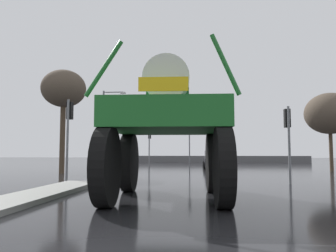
% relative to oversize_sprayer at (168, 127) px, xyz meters
% --- Properties ---
extents(ground_plane, '(120.00, 120.00, 0.00)m').
position_rel_oversize_sprayer_xyz_m(ground_plane, '(0.66, 11.51, -2.18)').
color(ground_plane, black).
extents(median_island, '(1.48, 10.65, 0.15)m').
position_rel_oversize_sprayer_xyz_m(median_island, '(-4.11, -1.22, -2.11)').
color(median_island, gray).
rests_on(median_island, ground).
extents(oversize_sprayer, '(4.06, 5.59, 4.45)m').
position_rel_oversize_sprayer_xyz_m(oversize_sprayer, '(0.00, 0.00, 0.00)').
color(oversize_sprayer, black).
rests_on(oversize_sprayer, ground).
extents(sedan_ahead, '(1.93, 4.13, 1.52)m').
position_rel_oversize_sprayer_xyz_m(sedan_ahead, '(2.28, 18.47, -1.47)').
color(sedan_ahead, black).
rests_on(sedan_ahead, ground).
extents(traffic_signal_near_left, '(0.24, 0.54, 3.94)m').
position_rel_oversize_sprayer_xyz_m(traffic_signal_near_left, '(-5.27, 5.16, 0.69)').
color(traffic_signal_near_left, slate).
rests_on(traffic_signal_near_left, ground).
extents(traffic_signal_near_right, '(0.24, 0.54, 3.47)m').
position_rel_oversize_sprayer_xyz_m(traffic_signal_near_right, '(4.98, 5.17, 0.34)').
color(traffic_signal_near_right, slate).
rests_on(traffic_signal_near_right, ground).
extents(traffic_signal_far_left, '(0.24, 0.55, 4.08)m').
position_rel_oversize_sprayer_xyz_m(traffic_signal_far_left, '(0.12, 20.53, 0.79)').
color(traffic_signal_far_left, slate).
rests_on(traffic_signal_far_left, ground).
extents(traffic_signal_far_right, '(0.24, 0.55, 3.61)m').
position_rel_oversize_sprayer_xyz_m(traffic_signal_far_right, '(-3.65, 20.53, 0.45)').
color(traffic_signal_far_right, slate).
rests_on(traffic_signal_far_right, ground).
extents(streetlight_far_left, '(2.32, 0.24, 7.52)m').
position_rel_oversize_sprayer_xyz_m(streetlight_far_left, '(-8.26, 21.58, 2.06)').
color(streetlight_far_left, slate).
rests_on(streetlight_far_left, ground).
extents(bare_tree_left, '(2.95, 2.95, 6.92)m').
position_rel_oversize_sprayer_xyz_m(bare_tree_left, '(-8.05, 10.91, 3.40)').
color(bare_tree_left, '#473828').
rests_on(bare_tree_left, ground).
extents(bare_tree_right, '(3.58, 3.58, 5.77)m').
position_rel_oversize_sprayer_xyz_m(bare_tree_right, '(10.62, 14.96, 2.05)').
color(bare_tree_right, '#473828').
rests_on(bare_tree_right, ground).
extents(roadside_barrier, '(29.22, 0.24, 0.90)m').
position_rel_oversize_sprayer_xyz_m(roadside_barrier, '(0.66, 33.35, -1.73)').
color(roadside_barrier, '#59595B').
rests_on(roadside_barrier, ground).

